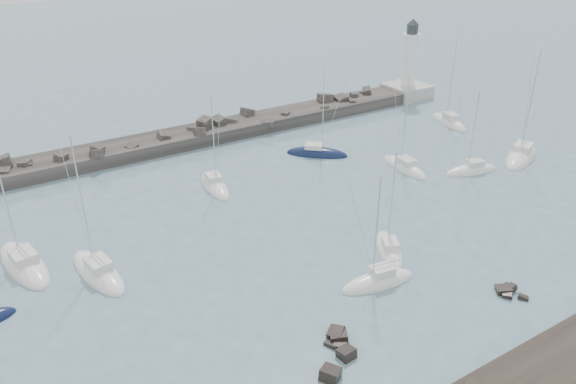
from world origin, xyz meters
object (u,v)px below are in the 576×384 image
at_px(sailboat_1, 24,265).
at_px(sailboat_10, 521,157).
at_px(sailboat_6, 389,250).
at_px(sailboat_4, 378,282).
at_px(sailboat_3, 98,273).
at_px(sailboat_11, 449,123).
at_px(sailboat_7, 317,154).
at_px(sailboat_8, 471,171).
at_px(sailboat_5, 215,186).
at_px(lighthouse, 407,80).
at_px(sailboat_9, 404,168).

relative_size(sailboat_1, sailboat_10, 0.98).
bearing_deg(sailboat_6, sailboat_1, 152.25).
distance_m(sailboat_4, sailboat_10, 37.72).
bearing_deg(sailboat_3, sailboat_11, 11.55).
bearing_deg(sailboat_11, sailboat_7, 178.31).
xyz_separation_m(sailboat_3, sailboat_8, (47.66, -2.65, -0.01)).
bearing_deg(sailboat_10, sailboat_3, 176.94).
xyz_separation_m(sailboat_5, sailboat_6, (8.53, -22.43, -0.01)).
distance_m(sailboat_3, sailboat_11, 60.20).
height_order(sailboat_1, sailboat_3, sailboat_1).
height_order(sailboat_5, sailboat_11, sailboat_11).
bearing_deg(lighthouse, sailboat_5, -161.27).
bearing_deg(sailboat_8, sailboat_4, -154.71).
bearing_deg(sailboat_4, sailboat_10, 18.62).
distance_m(sailboat_3, sailboat_7, 36.15).
height_order(lighthouse, sailboat_4, lighthouse).
relative_size(sailboat_7, sailboat_8, 1.12).
xyz_separation_m(sailboat_10, sailboat_11, (1.91, 15.10, 0.01)).
height_order(sailboat_7, sailboat_9, sailboat_7).
bearing_deg(sailboat_7, sailboat_3, -159.28).
bearing_deg(sailboat_5, lighthouse, 18.73).
bearing_deg(sailboat_6, sailboat_3, 155.98).
bearing_deg(sailboat_4, sailboat_5, 98.88).
bearing_deg(sailboat_10, sailboat_7, 145.75).
height_order(sailboat_7, sailboat_10, sailboat_10).
bearing_deg(sailboat_7, sailboat_4, -114.12).
relative_size(sailboat_5, sailboat_7, 0.95).
relative_size(sailboat_5, sailboat_11, 0.93).
distance_m(sailboat_6, sailboat_11, 40.69).
height_order(sailboat_1, sailboat_11, sailboat_1).
relative_size(sailboat_7, sailboat_9, 1.04).
bearing_deg(sailboat_5, sailboat_10, -19.36).
bearing_deg(sailboat_5, sailboat_8, -24.07).
distance_m(sailboat_1, sailboat_5, 23.68).
bearing_deg(sailboat_5, sailboat_7, 6.39).
relative_size(lighthouse, sailboat_5, 1.13).
distance_m(sailboat_8, sailboat_10, 9.42).
relative_size(sailboat_1, sailboat_7, 1.19).
xyz_separation_m(sailboat_3, sailboat_11, (58.98, 12.05, 0.01)).
relative_size(lighthouse, sailboat_1, 0.91).
bearing_deg(sailboat_6, lighthouse, 45.50).
xyz_separation_m(sailboat_5, sailboat_8, (30.41, -13.58, 0.00)).
distance_m(sailboat_1, sailboat_10, 63.28).
height_order(sailboat_4, sailboat_7, sailboat_7).
bearing_deg(sailboat_8, sailboat_7, 131.90).
bearing_deg(sailboat_5, sailboat_3, -147.63).
height_order(sailboat_4, sailboat_9, sailboat_9).
bearing_deg(sailboat_7, sailboat_5, -173.61).
bearing_deg(sailboat_6, sailboat_9, 43.33).
relative_size(sailboat_10, sailboat_11, 1.18).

